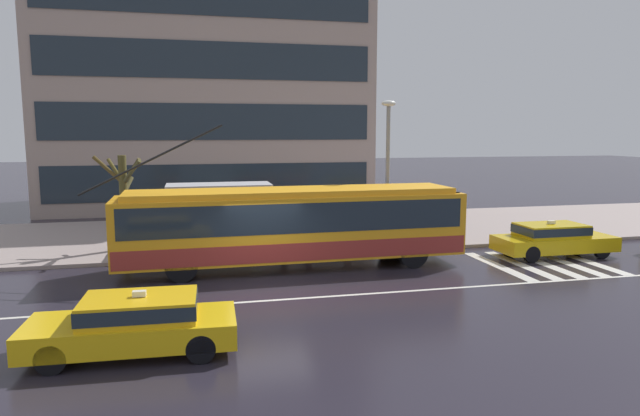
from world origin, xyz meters
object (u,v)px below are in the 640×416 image
taxi_ahead_of_bus (553,238)px  pedestrian_approaching_curb (282,209)px  bus_shelter (219,198)px  street_lamp (388,159)px  street_tree_bare (124,195)px  pedestrian_walking_past (346,203)px  taxi_oncoming_near (135,322)px  pedestrian_at_shelter (310,205)px  trolleybus (294,224)px

taxi_ahead_of_bus → pedestrian_approaching_curb: (-10.06, 3.21, 1.02)m
bus_shelter → street_lamp: bearing=-13.4°
street_lamp → street_tree_bare: 10.59m
pedestrian_walking_past → taxi_oncoming_near: bearing=-125.7°
pedestrian_approaching_curb → taxi_oncoming_near: bearing=-116.3°
taxi_oncoming_near → pedestrian_at_shelter: bearing=59.7°
pedestrian_approaching_curb → pedestrian_walking_past: bearing=21.4°
taxi_oncoming_near → street_tree_bare: (-1.33, 10.76, 1.61)m
street_lamp → street_tree_bare: (-10.39, 1.50, -1.36)m
pedestrian_at_shelter → trolleybus: bearing=-110.8°
trolleybus → bus_shelter: 4.64m
trolleybus → taxi_oncoming_near: trolleybus is taller
taxi_ahead_of_bus → taxi_oncoming_near: size_ratio=1.02×
pedestrian_walking_past → bus_shelter: bearing=179.5°
taxi_oncoming_near → pedestrian_at_shelter: (6.05, 10.36, 1.05)m
trolleybus → pedestrian_at_shelter: (1.31, 3.45, 0.20)m
trolleybus → street_tree_bare: 7.23m
street_lamp → trolleybus: bearing=-151.5°
taxi_oncoming_near → pedestrian_walking_past: 13.36m
trolleybus → taxi_oncoming_near: size_ratio=2.91×
taxi_oncoming_near → bus_shelter: bus_shelter is taller
pedestrian_at_shelter → pedestrian_walking_past: pedestrian_at_shelter is taller
pedestrian_approaching_curb → taxi_ahead_of_bus: bearing=-17.7°
street_tree_bare → bus_shelter: bearing=1.5°
pedestrian_at_shelter → street_lamp: street_lamp is taller
trolleybus → pedestrian_walking_past: size_ratio=6.48×
street_tree_bare → pedestrian_approaching_curb: bearing=-10.4°
street_lamp → bus_shelter: bearing=166.6°
trolleybus → street_lamp: size_ratio=2.21×
trolleybus → taxi_ahead_of_bus: trolleybus is taller
pedestrian_at_shelter → taxi_oncoming_near: bearing=-120.3°
bus_shelter → pedestrian_walking_past: bus_shelter is taller
pedestrian_approaching_curb → street_lamp: 4.73m
pedestrian_approaching_curb → trolleybus: bearing=-90.6°
taxi_oncoming_near → bus_shelter: size_ratio=1.07×
trolleybus → street_tree_bare: (-6.07, 3.85, 0.76)m
trolleybus → pedestrian_approaching_curb: bearing=89.4°
trolleybus → pedestrian_at_shelter: size_ratio=6.40×
taxi_ahead_of_bus → pedestrian_walking_past: 8.37m
taxi_oncoming_near → pedestrian_approaching_curb: (4.77, 9.63, 1.02)m
taxi_ahead_of_bus → street_tree_bare: (-16.16, 4.34, 1.61)m
pedestrian_at_shelter → street_lamp: (3.01, -1.10, 1.92)m
pedestrian_at_shelter → street_lamp: bearing=-20.0°
street_tree_bare → taxi_ahead_of_bus: bearing=-15.0°
pedestrian_walking_past → street_tree_bare: street_tree_bare is taller
pedestrian_at_shelter → street_lamp: 3.74m
street_lamp → pedestrian_at_shelter: bearing=160.0°
street_lamp → street_tree_bare: size_ratio=1.57×
pedestrian_at_shelter → street_tree_bare: (-7.38, 0.40, 0.56)m
pedestrian_at_shelter → bus_shelter: bearing=172.2°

